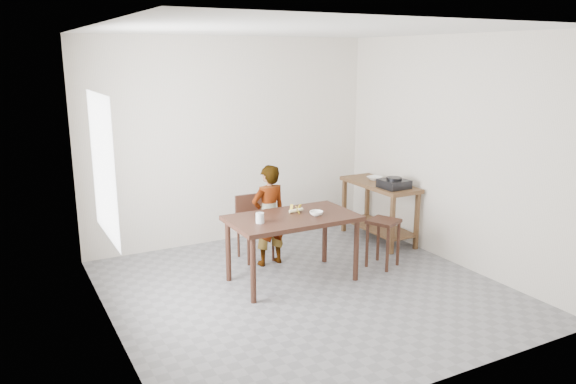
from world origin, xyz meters
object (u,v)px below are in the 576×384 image
prep_counter (379,211)px  child (269,215)px  dining_table (292,249)px  dining_chair (255,228)px  stool (383,243)px

prep_counter → child: child is taller
dining_table → dining_chair: (-0.07, 0.81, 0.02)m
prep_counter → stool: size_ratio=2.08×
prep_counter → child: (-1.72, -0.12, 0.21)m
prep_counter → stool: 1.00m
child → dining_chair: bearing=-78.0°
prep_counter → stool: bearing=-124.2°
dining_table → stool: (1.16, -0.12, -0.09)m
prep_counter → stool: (-0.56, -0.82, -0.11)m
prep_counter → child: 1.74m
child → stool: child is taller
dining_table → child: 0.63m
dining_chair → stool: dining_chair is taller
child → stool: (1.16, -0.70, -0.32)m
dining_chair → child: bearing=-71.4°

